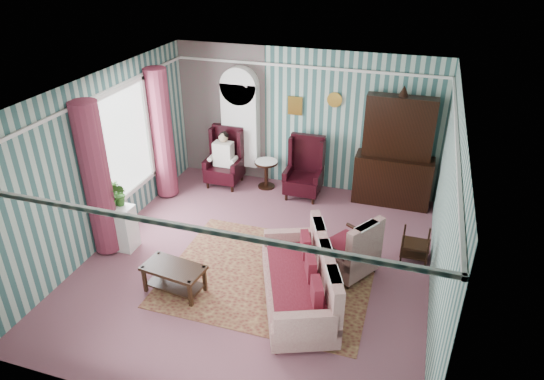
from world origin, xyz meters
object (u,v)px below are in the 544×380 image
(round_side_table, at_px, (266,174))
(plant_stand, at_px, (119,227))
(bookcase, at_px, (241,131))
(seated_woman, at_px, (224,159))
(nest_table, at_px, (415,244))
(dresser_hutch, at_px, (396,149))
(floral_armchair, at_px, (348,243))
(wingback_right, at_px, (304,169))
(coffee_table, at_px, (175,279))
(sofa, at_px, (298,279))
(wingback_left, at_px, (224,158))

(round_side_table, xyz_separation_m, plant_stand, (-1.70, -2.90, 0.10))
(bookcase, height_order, seated_woman, bookcase)
(bookcase, xyz_separation_m, seated_woman, (-0.25, -0.39, -0.53))
(round_side_table, bearing_deg, nest_table, -28.20)
(dresser_hutch, bearing_deg, floral_armchair, -100.15)
(wingback_right, height_order, plant_stand, wingback_right)
(bookcase, xyz_separation_m, coffee_table, (0.40, -3.92, -0.89))
(wingback_right, bearing_deg, seated_woman, 180.00)
(nest_table, xyz_separation_m, sofa, (-1.57, -1.73, 0.20))
(floral_armchair, bearing_deg, seated_woman, 85.19)
(nest_table, relative_size, sofa, 0.26)
(wingback_right, height_order, round_side_table, wingback_right)
(plant_stand, relative_size, coffee_table, 0.86)
(bookcase, distance_m, coffee_table, 4.05)
(floral_armchair, height_order, coffee_table, floral_armchair)
(wingback_left, bearing_deg, seated_woman, 0.00)
(wingback_right, height_order, nest_table, wingback_right)
(wingback_right, bearing_deg, round_side_table, 169.99)
(dresser_hutch, xyz_separation_m, sofa, (-1.00, -3.55, -0.71))
(wingback_left, bearing_deg, coffee_table, -79.56)
(bookcase, distance_m, sofa, 4.35)
(wingback_left, relative_size, seated_woman, 1.06)
(plant_stand, relative_size, sofa, 0.39)
(wingback_right, xyz_separation_m, round_side_table, (-0.85, 0.15, -0.33))
(bookcase, bearing_deg, plant_stand, -108.49)
(wingback_left, distance_m, coffee_table, 3.62)
(floral_armchair, relative_size, coffee_table, 1.14)
(round_side_table, distance_m, nest_table, 3.60)
(seated_woman, distance_m, coffee_table, 3.61)
(nest_table, xyz_separation_m, floral_armchair, (-1.02, -0.70, 0.26))
(wingback_left, distance_m, round_side_table, 0.97)
(seated_woman, distance_m, sofa, 4.12)
(seated_woman, bearing_deg, plant_stand, -106.22)
(coffee_table, bearing_deg, bookcase, 95.84)
(bookcase, relative_size, floral_armchair, 2.11)
(bookcase, xyz_separation_m, nest_table, (3.82, -1.94, -0.85))
(dresser_hutch, xyz_separation_m, wingback_left, (-3.50, -0.27, -0.55))
(dresser_hutch, distance_m, nest_table, 2.11)
(bookcase, relative_size, wingback_left, 1.79)
(floral_armchair, bearing_deg, nest_table, -23.96)
(nest_table, height_order, plant_stand, plant_stand)
(plant_stand, xyz_separation_m, floral_armchair, (3.85, 0.50, 0.13))
(wingback_left, height_order, coffee_table, wingback_left)
(seated_woman, relative_size, sofa, 0.58)
(wingback_left, xyz_separation_m, seated_woman, (0.00, 0.00, -0.04))
(bookcase, height_order, round_side_table, bookcase)
(bookcase, height_order, coffee_table, bookcase)
(sofa, bearing_deg, wingback_left, 15.54)
(wingback_left, xyz_separation_m, round_side_table, (0.90, 0.15, -0.33))
(plant_stand, bearing_deg, seated_woman, 73.78)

